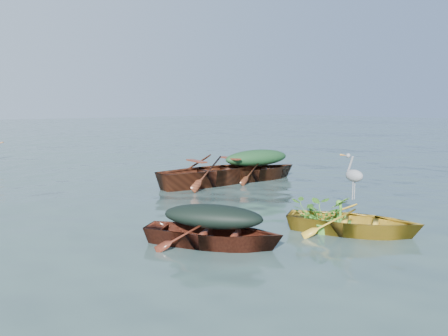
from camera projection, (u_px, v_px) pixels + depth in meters
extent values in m
plane|color=#344A46|center=(277.00, 201.00, 10.92)|extent=(140.00, 140.00, 0.00)
imported|color=#BE8E25|center=(353.00, 233.00, 8.17)|extent=(2.73, 3.28, 0.81)
imported|color=#552214|center=(213.00, 246.00, 7.46)|extent=(2.84, 3.24, 0.76)
imported|color=#42250F|center=(257.00, 180.00, 13.97)|extent=(4.31, 1.72, 0.97)
imported|color=#552615|center=(214.00, 185.00, 13.15)|extent=(5.08, 1.74, 1.22)
ellipsoid|color=black|center=(213.00, 213.00, 7.37)|extent=(1.56, 1.78, 0.40)
ellipsoid|color=#183B1A|center=(257.00, 157.00, 13.87)|extent=(2.37, 0.94, 0.52)
imported|color=#2A671B|center=(324.00, 194.00, 8.29)|extent=(1.07, 1.13, 0.60)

